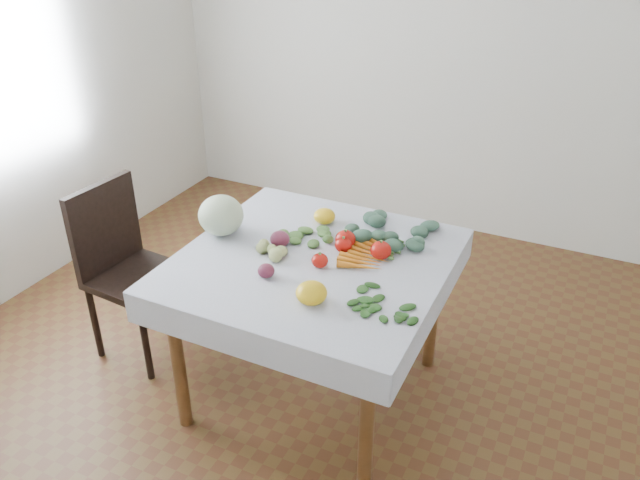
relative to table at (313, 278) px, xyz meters
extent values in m
plane|color=brown|center=(0.00, 0.00, -0.65)|extent=(4.00, 4.00, 0.00)
cube|color=silver|center=(0.00, 2.00, 0.70)|extent=(4.00, 0.04, 2.70)
cube|color=brown|center=(0.00, 0.00, 0.08)|extent=(1.00, 1.00, 0.04)
cylinder|color=brown|center=(-0.44, -0.44, -0.30)|extent=(0.06, 0.06, 0.71)
cylinder|color=brown|center=(0.44, -0.44, -0.30)|extent=(0.06, 0.06, 0.71)
cylinder|color=brown|center=(-0.44, 0.44, -0.30)|extent=(0.06, 0.06, 0.71)
cylinder|color=brown|center=(0.44, 0.44, -0.30)|extent=(0.06, 0.06, 0.71)
cube|color=white|center=(0.00, 0.00, 0.10)|extent=(1.12, 1.12, 0.01)
cube|color=black|center=(-0.94, -0.08, -0.21)|extent=(0.44, 0.44, 0.04)
cube|color=black|center=(-1.13, -0.06, 0.03)|extent=(0.07, 0.41, 0.45)
cylinder|color=black|center=(-1.13, -0.24, -0.44)|extent=(0.04, 0.04, 0.42)
cylinder|color=black|center=(-0.78, -0.27, -0.44)|extent=(0.04, 0.04, 0.42)
cylinder|color=black|center=(-1.11, 0.11, -0.44)|extent=(0.04, 0.04, 0.42)
cylinder|color=black|center=(-0.75, 0.08, -0.44)|extent=(0.04, 0.04, 0.42)
ellipsoid|color=silver|center=(-0.48, 0.02, 0.20)|extent=(0.26, 0.26, 0.19)
ellipsoid|color=#B4120C|center=(0.09, 0.15, 0.14)|extent=(0.12, 0.12, 0.08)
ellipsoid|color=#B4120C|center=(0.06, -0.05, 0.13)|extent=(0.08, 0.08, 0.06)
ellipsoid|color=#B4120C|center=(0.09, 0.11, 0.14)|extent=(0.09, 0.09, 0.07)
ellipsoid|color=#B4120C|center=(0.26, 0.12, 0.14)|extent=(0.12, 0.12, 0.08)
ellipsoid|color=yellow|center=(-0.10, 0.32, 0.14)|extent=(0.13, 0.13, 0.07)
ellipsoid|color=yellow|center=(0.14, -0.30, 0.15)|extent=(0.16, 0.16, 0.09)
ellipsoid|color=#53172E|center=(-0.18, 0.03, 0.14)|extent=(0.11, 0.11, 0.07)
ellipsoid|color=#53172E|center=(-0.11, -0.22, 0.13)|extent=(0.07, 0.07, 0.06)
ellipsoid|color=tan|center=(-0.19, -0.06, 0.13)|extent=(0.05, 0.05, 0.05)
ellipsoid|color=tan|center=(-0.22, -0.05, 0.13)|extent=(0.05, 0.05, 0.05)
ellipsoid|color=tan|center=(-0.19, -0.09, 0.13)|extent=(0.05, 0.05, 0.05)
ellipsoid|color=tan|center=(-0.18, -0.03, 0.13)|extent=(0.05, 0.05, 0.05)
ellipsoid|color=tan|center=(-0.26, -0.07, 0.13)|extent=(0.05, 0.05, 0.05)
ellipsoid|color=tan|center=(-0.13, -0.08, 0.13)|extent=(0.05, 0.05, 0.05)
cone|color=orange|center=(0.21, 0.22, 0.12)|extent=(0.19, 0.10, 0.03)
cone|color=orange|center=(0.21, 0.19, 0.12)|extent=(0.19, 0.08, 0.03)
cone|color=orange|center=(0.21, 0.15, 0.12)|extent=(0.20, 0.07, 0.03)
cone|color=orange|center=(0.21, 0.12, 0.12)|extent=(0.20, 0.05, 0.03)
cone|color=orange|center=(0.21, 0.09, 0.12)|extent=(0.19, 0.04, 0.03)
cone|color=orange|center=(0.21, 0.06, 0.12)|extent=(0.19, 0.04, 0.03)
cone|color=orange|center=(0.21, 0.03, 0.12)|extent=(0.20, 0.06, 0.03)
cone|color=orange|center=(0.21, 0.00, 0.12)|extent=(0.20, 0.07, 0.03)
ellipsoid|color=#375A49|center=(0.23, 0.36, 0.13)|extent=(0.08, 0.08, 0.05)
ellipsoid|color=#375A49|center=(0.17, 0.37, 0.13)|extent=(0.08, 0.08, 0.05)
ellipsoid|color=#375A49|center=(0.22, 0.31, 0.13)|extent=(0.08, 0.08, 0.05)
ellipsoid|color=#375A49|center=(0.24, 0.40, 0.13)|extent=(0.08, 0.08, 0.05)
ellipsoid|color=#375A49|center=(0.13, 0.33, 0.13)|extent=(0.08, 0.08, 0.05)
ellipsoid|color=#375A49|center=(0.29, 0.32, 0.13)|extent=(0.08, 0.08, 0.05)
ellipsoid|color=#375A49|center=(0.17, 0.43, 0.13)|extent=(0.08, 0.08, 0.05)
ellipsoid|color=#375A49|center=(0.17, 0.27, 0.13)|extent=(0.08, 0.08, 0.05)
ellipsoid|color=#375A49|center=(0.32, 0.40, 0.13)|extent=(0.08, 0.08, 0.05)
ellipsoid|color=#375A49|center=(0.07, 0.38, 0.13)|extent=(0.08, 0.08, 0.05)
ellipsoid|color=#375A49|center=(0.29, 0.25, 0.13)|extent=(0.08, 0.08, 0.05)
ellipsoid|color=#375A49|center=(0.23, 0.48, 0.13)|extent=(0.08, 0.08, 0.05)
ellipsoid|color=#375A49|center=(0.07, 0.26, 0.13)|extent=(0.08, 0.08, 0.05)
ellipsoid|color=#255019|center=(0.43, -0.19, 0.11)|extent=(0.06, 0.04, 0.01)
ellipsoid|color=#255019|center=(0.39, -0.18, 0.11)|extent=(0.06, 0.04, 0.01)
ellipsoid|color=#255019|center=(0.42, -0.22, 0.11)|extent=(0.06, 0.04, 0.01)
ellipsoid|color=#255019|center=(0.42, -0.16, 0.11)|extent=(0.06, 0.04, 0.01)
ellipsoid|color=#255019|center=(0.37, -0.21, 0.11)|extent=(0.06, 0.04, 0.01)
ellipsoid|color=#255019|center=(0.46, -0.20, 0.11)|extent=(0.06, 0.04, 0.01)
ellipsoid|color=#255019|center=(0.37, -0.15, 0.11)|extent=(0.06, 0.04, 0.01)
ellipsoid|color=#255019|center=(0.40, -0.25, 0.11)|extent=(0.06, 0.04, 0.01)
ellipsoid|color=#255019|center=(0.46, -0.15, 0.11)|extent=(0.06, 0.04, 0.01)
ellipsoid|color=#255019|center=(0.33, -0.19, 0.11)|extent=(0.06, 0.04, 0.01)
ellipsoid|color=#255019|center=(0.47, -0.24, 0.11)|extent=(0.06, 0.04, 0.01)
ellipsoid|color=#255019|center=(0.40, -0.12, 0.11)|extent=(0.06, 0.04, 0.01)
ellipsoid|color=#255019|center=(0.35, -0.26, 0.11)|extent=(0.06, 0.04, 0.01)
ellipsoid|color=#255019|center=(0.51, -0.18, 0.11)|extent=(0.06, 0.04, 0.01)
ellipsoid|color=#255019|center=(0.32, -0.14, 0.11)|extent=(0.06, 0.04, 0.01)
ellipsoid|color=#255019|center=(0.44, -0.29, 0.11)|extent=(0.06, 0.04, 0.01)
ellipsoid|color=#255019|center=(0.47, -0.10, 0.11)|extent=(0.06, 0.04, 0.01)
ellipsoid|color=#4F803A|center=(-0.08, 0.16, 0.12)|extent=(0.06, 0.06, 0.03)
ellipsoid|color=#4F803A|center=(-0.12, 0.17, 0.12)|extent=(0.06, 0.06, 0.03)
ellipsoid|color=#4F803A|center=(-0.10, 0.12, 0.12)|extent=(0.06, 0.06, 0.03)
ellipsoid|color=#4F803A|center=(-0.07, 0.19, 0.12)|extent=(0.06, 0.06, 0.03)
ellipsoid|color=#4F803A|center=(-0.17, 0.15, 0.12)|extent=(0.06, 0.06, 0.03)
ellipsoid|color=#4F803A|center=(-0.04, 0.12, 0.12)|extent=(0.06, 0.06, 0.03)
ellipsoid|color=#4F803A|center=(-0.12, 0.23, 0.12)|extent=(0.06, 0.06, 0.03)
ellipsoid|color=#4F803A|center=(-0.15, 0.09, 0.12)|extent=(0.06, 0.06, 0.03)
ellipsoid|color=#4F803A|center=(0.00, 0.19, 0.12)|extent=(0.06, 0.06, 0.03)
ellipsoid|color=#4F803A|center=(-0.21, 0.20, 0.12)|extent=(0.06, 0.06, 0.03)
camera|label=1|loc=(1.03, -2.07, 1.47)|focal=35.00mm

